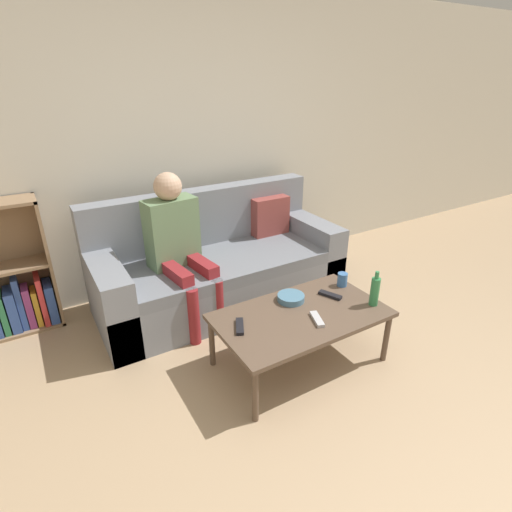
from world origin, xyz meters
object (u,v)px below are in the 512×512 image
(person_adult, at_px, (177,238))
(snack_bowl, at_px, (291,298))
(bottle, at_px, (375,291))
(cup_near, at_px, (342,279))
(tv_remote_1, at_px, (330,295))
(tv_remote_2, at_px, (317,319))
(bookshelf, at_px, (10,286))
(couch, at_px, (219,268))
(coffee_table, at_px, (301,318))
(tv_remote_0, at_px, (240,326))

(person_adult, bearing_deg, snack_bowl, -64.90)
(person_adult, distance_m, bottle, 1.52)
(bottle, bearing_deg, snack_bowl, 143.67)
(cup_near, distance_m, tv_remote_1, 0.20)
(cup_near, distance_m, bottle, 0.32)
(tv_remote_2, bearing_deg, bookshelf, 156.49)
(couch, xyz_separation_m, bookshelf, (-1.58, 0.43, 0.07))
(snack_bowl, bearing_deg, coffee_table, -102.11)
(coffee_table, xyz_separation_m, person_adult, (-0.48, 0.99, 0.34))
(tv_remote_2, bearing_deg, cup_near, 50.61)
(person_adult, distance_m, tv_remote_2, 1.26)
(coffee_table, distance_m, tv_remote_0, 0.44)
(person_adult, xyz_separation_m, bottle, (0.98, -1.15, -0.19))
(cup_near, bearing_deg, snack_bowl, 177.57)
(coffee_table, height_order, tv_remote_0, tv_remote_0)
(bookshelf, relative_size, cup_near, 10.22)
(couch, distance_m, coffee_table, 1.07)
(cup_near, bearing_deg, tv_remote_2, -149.27)
(cup_near, bearing_deg, person_adult, 139.57)
(bottle, bearing_deg, person_adult, 130.33)
(tv_remote_0, bearing_deg, person_adult, 120.17)
(bookshelf, distance_m, coffee_table, 2.24)
(person_adult, bearing_deg, cup_near, -47.79)
(tv_remote_1, xyz_separation_m, snack_bowl, (-0.28, 0.10, 0.01))
(tv_remote_0, distance_m, tv_remote_2, 0.51)
(person_adult, relative_size, tv_remote_0, 6.98)
(tv_remote_2, bearing_deg, snack_bowl, 109.84)
(coffee_table, bearing_deg, bottle, -18.46)
(bookshelf, height_order, bottle, bookshelf)
(cup_near, bearing_deg, coffee_table, -162.92)
(person_adult, xyz_separation_m, tv_remote_1, (0.80, -0.91, -0.29))
(tv_remote_1, bearing_deg, bookshelf, 121.26)
(couch, distance_m, person_adult, 0.56)
(coffee_table, height_order, tv_remote_1, tv_remote_1)
(cup_near, relative_size, tv_remote_0, 0.59)
(bottle, bearing_deg, tv_remote_0, 165.96)
(couch, bearing_deg, cup_near, -57.34)
(tv_remote_0, xyz_separation_m, snack_bowl, (0.47, 0.11, 0.01))
(couch, bearing_deg, tv_remote_1, -67.92)
(cup_near, bearing_deg, tv_remote_0, -174.73)
(couch, height_order, snack_bowl, couch)
(coffee_table, xyz_separation_m, tv_remote_1, (0.31, 0.07, 0.05))
(bookshelf, height_order, snack_bowl, bookshelf)
(coffee_table, xyz_separation_m, cup_near, (0.50, 0.15, 0.09))
(bookshelf, bearing_deg, tv_remote_0, -49.06)
(snack_bowl, bearing_deg, couch, 98.00)
(snack_bowl, xyz_separation_m, bottle, (0.46, -0.34, 0.09))
(tv_remote_2, bearing_deg, coffee_table, 126.81)
(couch, relative_size, snack_bowl, 10.97)
(tv_remote_2, height_order, bottle, bottle)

